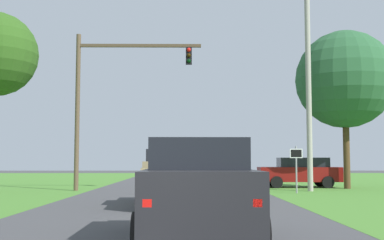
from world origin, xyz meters
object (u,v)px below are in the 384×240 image
object	(u,v)px
pickup_truck_lead	(172,177)
keep_moving_sign	(296,163)
oak_tree_right	(345,80)
crossing_suv_far	(300,172)
traffic_light	(108,89)
utility_pole_right	(309,91)
red_suv_near	(197,187)

from	to	relation	value
pickup_truck_lead	keep_moving_sign	bearing A→B (deg)	47.75
oak_tree_right	crossing_suv_far	bearing A→B (deg)	147.00
crossing_suv_far	pickup_truck_lead	bearing A→B (deg)	-121.46
traffic_light	utility_pole_right	distance (m)	10.49
traffic_light	oak_tree_right	world-z (taller)	oak_tree_right
oak_tree_right	crossing_suv_far	xyz separation A→B (m)	(-2.30, 1.49, -5.20)
red_suv_near	keep_moving_sign	bearing A→B (deg)	70.27
red_suv_near	keep_moving_sign	distance (m)	14.94
crossing_suv_far	utility_pole_right	bearing A→B (deg)	-94.69
red_suv_near	keep_moving_sign	size ratio (longest dim) A/B	2.10
traffic_light	crossing_suv_far	size ratio (longest dim) A/B	1.75
traffic_light	pickup_truck_lead	bearing A→B (deg)	-66.86
utility_pole_right	oak_tree_right	bearing A→B (deg)	40.74
oak_tree_right	crossing_suv_far	size ratio (longest dim) A/B	1.88
keep_moving_sign	crossing_suv_far	bearing A→B (deg)	75.68
traffic_light	keep_moving_sign	distance (m)	10.44
crossing_suv_far	utility_pole_right	xyz separation A→B (m)	(-0.31, -3.74, 4.24)
pickup_truck_lead	utility_pole_right	world-z (taller)	utility_pole_right
oak_tree_right	traffic_light	bearing A→B (deg)	-173.05
pickup_truck_lead	oak_tree_right	xyz separation A→B (m)	(9.42, 10.14, 5.11)
red_suv_near	traffic_light	xyz separation A→B (m)	(-4.38, 16.25, 4.31)
keep_moving_sign	oak_tree_right	world-z (taller)	oak_tree_right
red_suv_near	oak_tree_right	xyz separation A→B (m)	(8.69, 17.85, 5.07)
keep_moving_sign	crossing_suv_far	distance (m)	5.47
keep_moving_sign	utility_pole_right	size ratio (longest dim) A/B	0.22
keep_moving_sign	oak_tree_right	bearing A→B (deg)	46.09
traffic_light	utility_pole_right	world-z (taller)	utility_pole_right
pickup_truck_lead	crossing_suv_far	bearing A→B (deg)	58.54
red_suv_near	oak_tree_right	bearing A→B (deg)	64.04
traffic_light	utility_pole_right	bearing A→B (deg)	-3.56
red_suv_near	oak_tree_right	distance (m)	20.49
keep_moving_sign	crossing_suv_far	size ratio (longest dim) A/B	0.48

